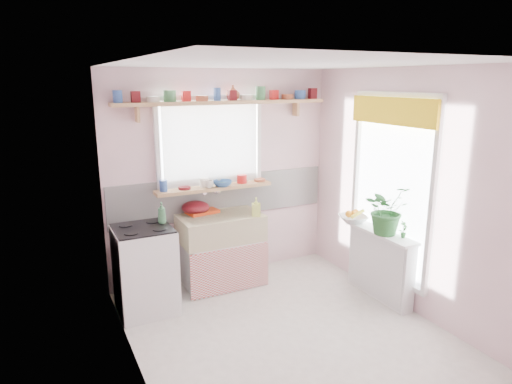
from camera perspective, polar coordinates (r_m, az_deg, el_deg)
name	(u,v)px	position (r m, az deg, el deg)	size (l,w,h in m)	color
room	(302,172)	(5.13, 5.71, 2.55)	(3.20, 3.20, 3.20)	white
sink_unit	(221,250)	(5.41, -4.37, -7.19)	(0.95, 0.65, 1.11)	white
cooker	(145,269)	(4.92, -13.70, -9.38)	(0.58, 0.58, 0.93)	white
radiator_ledge	(380,263)	(5.28, 15.28, -8.60)	(0.22, 0.95, 0.78)	white
windowsill	(214,188)	(5.36, -5.26, 0.55)	(1.40, 0.22, 0.04)	tan
pine_shelf	(225,102)	(5.28, -3.92, 11.11)	(2.52, 0.24, 0.04)	tan
shelf_crockery	(225,96)	(5.27, -3.93, 11.92)	(2.47, 0.11, 0.12)	#3359A5
sill_crockery	(210,182)	(5.33, -5.78, 1.26)	(1.35, 0.11, 0.12)	#3359A5
dish_tray	(202,211)	(5.40, -6.82, -2.40)	(0.35, 0.27, 0.04)	red
colander	(196,207)	(5.36, -7.57, -1.91)	(0.33, 0.33, 0.15)	maroon
jade_plant	(387,209)	(4.99, 16.05, -2.09)	(0.48, 0.42, 0.54)	#255E29
fruit_bowl	(353,219)	(5.37, 12.03, -3.30)	(0.32, 0.32, 0.08)	silver
herb_pot	(404,229)	(4.96, 17.96, -4.46)	(0.10, 0.07, 0.19)	#266127
soap_bottle_sink	(256,207)	(5.22, 0.01, -1.87)	(0.10, 0.10, 0.21)	#E2F36C
sill_cup	(209,184)	(5.26, -5.94, 0.99)	(0.11, 0.11, 0.09)	beige
sill_bowl	(223,183)	(5.33, -4.21, 1.08)	(0.22, 0.22, 0.07)	#2F5D9B
shelf_vase	(233,93)	(5.38, -2.91, 12.29)	(0.16, 0.16, 0.17)	#A54F32
cooker_bottle	(162,213)	(4.83, -11.70, -2.57)	(0.09, 0.09, 0.22)	#397248
fruit	(353,213)	(5.36, 12.07, -2.64)	(0.20, 0.14, 0.10)	orange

